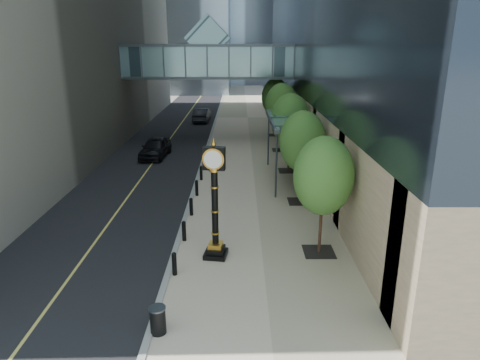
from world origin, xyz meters
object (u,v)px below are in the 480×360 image
Objects in this scene: pedestrian at (307,173)px; trash_bin at (158,321)px; car_far at (202,115)px; car_near at (155,147)px; street_clock at (215,209)px.

trash_bin is at bearing 58.17° from pedestrian.
pedestrian is at bearing 113.09° from car_far.
pedestrian is at bearing -28.19° from car_near.
street_clock is 5.83× the size of trash_bin.
pedestrian reaches higher than trash_bin.
trash_bin is 40.10m from car_far.
car_far is at bearing 104.31° from street_clock.
trash_bin is 0.18× the size of car_far.
car_near is 0.97× the size of car_far.
pedestrian is 26.24m from car_far.
car_far reaches higher than trash_bin.
trash_bin is (-1.61, -5.30, -1.83)m from street_clock.
car_near is (-5.99, 17.65, -1.50)m from street_clock.
trash_bin is at bearing -74.42° from car_near.
car_near reaches higher than car_far.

